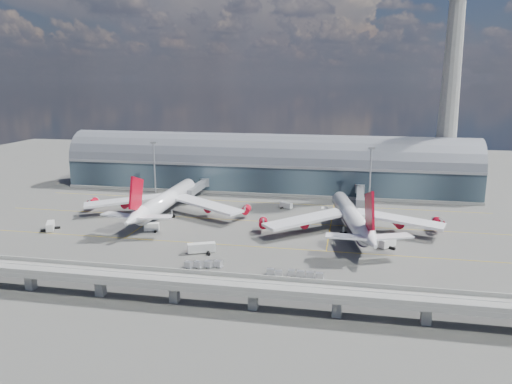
% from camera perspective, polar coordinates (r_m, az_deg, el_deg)
% --- Properties ---
extents(ground, '(500.00, 500.00, 0.00)m').
position_cam_1_polar(ground, '(178.13, -3.14, -4.99)').
color(ground, '#474744').
rests_on(ground, ground).
extents(taxi_lines, '(200.00, 80.12, 0.01)m').
position_cam_1_polar(taxi_lines, '(198.70, -1.58, -3.08)').
color(taxi_lines, gold).
rests_on(taxi_lines, ground).
extents(terminal, '(200.00, 30.00, 28.00)m').
position_cam_1_polar(terminal, '(249.67, 1.22, 2.88)').
color(terminal, '#202B35').
rests_on(terminal, ground).
extents(control_tower, '(19.00, 19.00, 103.00)m').
position_cam_1_polar(control_tower, '(251.00, 21.37, 11.32)').
color(control_tower, gray).
rests_on(control_tower, ground).
extents(guideway, '(220.00, 8.50, 7.20)m').
position_cam_1_polar(guideway, '(127.03, -9.35, -10.11)').
color(guideway, gray).
rests_on(guideway, ground).
extents(floodlight_mast_left, '(3.00, 0.70, 25.70)m').
position_cam_1_polar(floodlight_mast_left, '(241.35, -11.53, 2.83)').
color(floodlight_mast_left, gray).
rests_on(floodlight_mast_left, ground).
extents(floodlight_mast_right, '(3.00, 0.70, 25.70)m').
position_cam_1_polar(floodlight_mast_right, '(223.19, 12.94, 1.96)').
color(floodlight_mast_right, gray).
rests_on(floodlight_mast_right, ground).
extents(airliner_left, '(69.37, 72.82, 22.25)m').
position_cam_1_polar(airliner_left, '(204.53, -10.35, -0.98)').
color(airliner_left, white).
rests_on(airliner_left, ground).
extents(airliner_right, '(66.66, 69.76, 22.25)m').
position_cam_1_polar(airliner_right, '(181.87, 10.93, -2.93)').
color(airliner_right, white).
rests_on(airliner_right, ground).
extents(jet_bridge_left, '(4.40, 28.00, 7.25)m').
position_cam_1_polar(jet_bridge_left, '(233.72, -6.63, 0.57)').
color(jet_bridge_left, gray).
rests_on(jet_bridge_left, ground).
extents(jet_bridge_right, '(4.40, 32.00, 7.25)m').
position_cam_1_polar(jet_bridge_right, '(221.06, 11.82, -0.33)').
color(jet_bridge_right, gray).
rests_on(jet_bridge_right, ground).
extents(service_truck_0, '(5.54, 7.61, 3.04)m').
position_cam_1_polar(service_truck_0, '(198.33, -22.45, -3.63)').
color(service_truck_0, beige).
rests_on(service_truck_0, ground).
extents(service_truck_1, '(5.75, 3.70, 3.08)m').
position_cam_1_polar(service_truck_1, '(186.13, -11.83, -3.96)').
color(service_truck_1, beige).
rests_on(service_truck_1, ground).
extents(service_truck_2, '(9.18, 5.89, 3.23)m').
position_cam_1_polar(service_truck_2, '(161.13, -6.25, -6.36)').
color(service_truck_2, beige).
rests_on(service_truck_2, ground).
extents(service_truck_3, '(5.83, 6.20, 2.98)m').
position_cam_1_polar(service_truck_3, '(170.73, 14.79, -5.67)').
color(service_truck_3, beige).
rests_on(service_truck_3, ground).
extents(service_truck_4, '(2.39, 4.59, 2.62)m').
position_cam_1_polar(service_truck_4, '(206.90, 7.76, -2.17)').
color(service_truck_4, beige).
rests_on(service_truck_4, ground).
extents(service_truck_5, '(5.85, 4.34, 2.65)m').
position_cam_1_polar(service_truck_5, '(214.43, 3.46, -1.53)').
color(service_truck_5, beige).
rests_on(service_truck_5, ground).
extents(cargo_train_0, '(5.31, 2.83, 1.72)m').
position_cam_1_polar(cargo_train_0, '(142.67, 2.12, -9.22)').
color(cargo_train_0, gray).
rests_on(cargo_train_0, ground).
extents(cargo_train_1, '(11.41, 4.87, 1.89)m').
position_cam_1_polar(cargo_train_1, '(149.19, -6.04, -8.24)').
color(cargo_train_1, gray).
rests_on(cargo_train_1, ground).
extents(cargo_train_2, '(10.45, 2.48, 1.73)m').
position_cam_1_polar(cargo_train_2, '(142.15, 5.65, -9.36)').
color(cargo_train_2, gray).
rests_on(cargo_train_2, ground).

